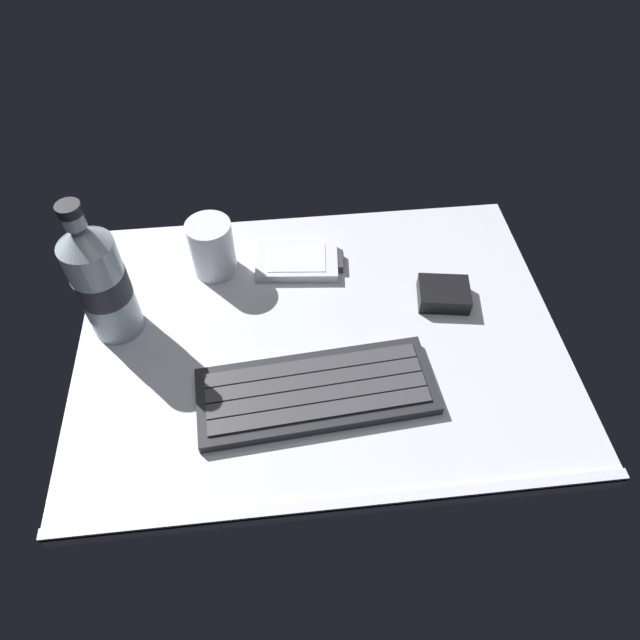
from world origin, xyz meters
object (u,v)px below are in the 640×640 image
keyboard (316,391)px  juice_cup (212,249)px  water_bottle (100,280)px  charger_block (444,294)px  handheld_device (298,261)px

keyboard → juice_cup: bearing=118.4°
water_bottle → keyboard: bearing=-28.2°
charger_block → handheld_device: bearing=155.2°
water_bottle → juice_cup: bearing=36.7°
water_bottle → charger_block: size_ratio=2.97×
juice_cup → water_bottle: (-12.86, -9.57, 5.10)cm
water_bottle → charger_block: 45.40cm
keyboard → charger_block: charger_block is taller
juice_cup → charger_block: juice_cup is taller
juice_cup → charger_block: (31.87, -9.54, -2.71)cm
handheld_device → juice_cup: bearing=178.0°
handheld_device → charger_block: 21.71cm
juice_cup → water_bottle: water_bottle is taller
juice_cup → charger_block: bearing=-16.7°
juice_cup → charger_block: 33.37cm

